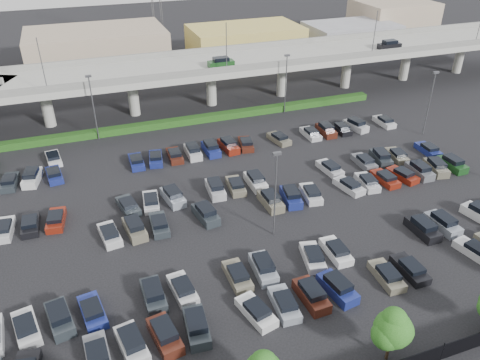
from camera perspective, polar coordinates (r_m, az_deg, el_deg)
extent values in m
plane|color=black|center=(58.82, 0.98, -2.18)|extent=(280.00, 280.00, 0.00)
cube|color=#9B9C93|center=(83.83, -6.98, 13.32)|extent=(150.00, 13.00, 1.10)
cube|color=slate|center=(77.71, -5.89, 12.81)|extent=(150.00, 0.50, 1.00)
cube|color=slate|center=(89.40, -8.02, 15.04)|extent=(150.00, 0.50, 1.00)
cylinder|color=#9B9C93|center=(83.33, -22.48, 8.25)|extent=(1.80, 1.80, 6.70)
cube|color=slate|center=(82.31, -22.91, 10.27)|extent=(2.60, 9.75, 0.50)
cylinder|color=#9B9C93|center=(83.64, -12.88, 9.91)|extent=(1.80, 1.80, 6.70)
cube|color=slate|center=(82.62, -13.14, 11.95)|extent=(2.60, 9.75, 0.50)
cylinder|color=#9B9C93|center=(86.24, -3.53, 11.25)|extent=(1.80, 1.80, 6.70)
cube|color=slate|center=(85.25, -3.60, 13.25)|extent=(2.60, 9.75, 0.50)
cylinder|color=#9B9C93|center=(90.95, 5.13, 12.22)|extent=(1.80, 1.80, 6.70)
cube|color=slate|center=(90.02, 5.23, 14.12)|extent=(2.60, 9.75, 0.50)
cylinder|color=#9B9C93|center=(97.47, 12.84, 12.85)|extent=(1.80, 1.80, 6.70)
cube|color=slate|center=(96.59, 13.06, 14.63)|extent=(2.60, 9.75, 0.50)
cylinder|color=#9B9C93|center=(105.44, 19.50, 13.22)|extent=(1.80, 1.80, 6.70)
cube|color=slate|center=(104.64, 19.81, 14.86)|extent=(2.60, 9.75, 0.50)
cylinder|color=#9B9C93|center=(114.58, 25.18, 13.40)|extent=(1.80, 1.80, 6.70)
cube|color=slate|center=(113.84, 25.54, 14.89)|extent=(2.60, 9.75, 0.50)
cube|color=#19461B|center=(82.25, -2.33, 13.96)|extent=(4.40, 1.82, 1.05)
cube|color=black|center=(82.02, -2.34, 14.51)|extent=(2.60, 1.60, 0.65)
cube|color=black|center=(97.68, 17.74, 15.28)|extent=(4.40, 1.82, 1.05)
cube|color=black|center=(97.49, 17.82, 15.74)|extent=(2.60, 1.60, 0.65)
cylinder|color=#4D4D52|center=(74.89, -22.97, 12.72)|extent=(0.14, 0.14, 8.00)
cylinder|color=#4D4D52|center=(78.47, -1.66, 15.79)|extent=(0.14, 0.14, 8.00)
cylinder|color=#4D4D52|center=(90.97, 16.08, 16.75)|extent=(0.14, 0.14, 8.00)
cylinder|color=#4D4D52|center=(106.49, 27.23, 16.58)|extent=(0.14, 0.14, 8.00)
cube|color=#173810|center=(79.73, -5.46, 7.35)|extent=(66.00, 1.60, 1.10)
cylinder|color=black|center=(42.98, 23.44, -18.63)|extent=(0.10, 0.10, 2.00)
cylinder|color=#332316|center=(41.65, 17.59, -19.16)|extent=(0.26, 0.26, 1.97)
sphere|color=#184A13|center=(39.90, 18.15, -16.89)|extent=(3.07, 3.07, 3.07)
sphere|color=#184A13|center=(40.70, 18.77, -16.99)|extent=(2.41, 2.41, 2.41)
sphere|color=#184A13|center=(39.80, 17.41, -17.58)|extent=(2.41, 2.41, 2.41)
sphere|color=#184A13|center=(39.36, 18.30, -15.89)|extent=(2.08, 2.08, 2.08)
cube|color=#5B5D64|center=(41.91, -16.93, -19.82)|extent=(2.10, 4.51, 0.82)
cube|color=black|center=(41.31, -17.04, -19.46)|extent=(1.74, 2.40, 0.50)
cube|color=silver|center=(41.77, -13.02, -19.05)|extent=(2.55, 4.65, 1.05)
cube|color=black|center=(41.16, -13.16, -18.31)|extent=(2.03, 2.84, 0.65)
cube|color=#4A1E13|center=(41.90, -9.13, -18.30)|extent=(2.51, 4.64, 1.05)
cube|color=black|center=(41.29, -9.22, -17.55)|extent=(2.00, 2.82, 0.65)
cube|color=#272E33|center=(42.21, -5.31, -17.48)|extent=(2.19, 4.54, 1.05)
cube|color=black|center=(41.60, -5.36, -16.73)|extent=(1.82, 2.73, 0.65)
cube|color=white|center=(43.42, 1.98, -15.80)|extent=(2.80, 4.70, 0.82)
cube|color=black|center=(42.84, 2.10, -15.40)|extent=(2.09, 2.61, 0.50)
cube|color=gray|center=(44.23, 5.41, -14.86)|extent=(2.09, 4.51, 0.82)
cube|color=black|center=(43.66, 5.56, -14.45)|extent=(1.74, 2.40, 0.50)
cube|color=#4A1E13|center=(45.12, 8.68, -13.81)|extent=(1.98, 4.47, 1.05)
cube|color=black|center=(44.55, 8.77, -13.05)|extent=(1.70, 2.66, 0.65)
cube|color=navy|center=(46.23, 11.78, -12.86)|extent=(2.46, 4.62, 1.05)
cube|color=black|center=(45.68, 11.89, -12.11)|extent=(1.98, 2.81, 0.65)
cube|color=#686352|center=(48.92, 17.42, -11.12)|extent=(2.06, 4.49, 0.82)
cube|color=black|center=(48.40, 17.67, -10.70)|extent=(1.73, 2.38, 0.50)
cube|color=black|center=(50.39, 19.99, -10.24)|extent=(1.82, 4.40, 0.82)
cube|color=black|center=(49.89, 20.26, -9.82)|extent=(1.60, 2.30, 0.50)
cube|color=silver|center=(55.41, 26.75, -7.81)|extent=(2.63, 4.67, 0.82)
cube|color=black|center=(54.96, 27.04, -7.40)|extent=(2.01, 2.56, 0.50)
cube|color=silver|center=(45.96, -24.57, -16.14)|extent=(2.68, 4.68, 0.82)
cube|color=black|center=(45.39, -24.75, -15.76)|extent=(2.04, 2.58, 0.50)
cube|color=#272E33|center=(45.50, -21.09, -15.55)|extent=(2.62, 4.67, 1.05)
cube|color=black|center=(44.94, -21.28, -14.82)|extent=(2.07, 2.86, 0.65)
cube|color=navy|center=(45.36, -17.52, -15.10)|extent=(2.47, 4.63, 0.82)
cube|color=black|center=(44.79, -17.63, -14.71)|extent=(1.93, 2.52, 0.50)
cube|color=#272E33|center=(45.35, -10.48, -13.73)|extent=(1.89, 4.43, 1.05)
cube|color=black|center=(44.79, -10.58, -12.98)|extent=(1.65, 2.63, 0.65)
cube|color=silver|center=(45.72, -7.01, -13.13)|extent=(2.29, 4.57, 0.82)
cube|color=black|center=(45.14, -6.99, -12.72)|extent=(1.84, 2.46, 0.50)
cube|color=#686352|center=(46.76, -0.33, -11.63)|extent=(1.88, 4.42, 0.82)
cube|color=black|center=(46.20, -0.24, -11.21)|extent=(1.63, 2.32, 0.50)
cube|color=gray|center=(47.44, 2.86, -10.76)|extent=(2.06, 4.49, 1.05)
cube|color=black|center=(46.91, 2.88, -10.00)|extent=(1.74, 2.69, 0.65)
cube|color=silver|center=(49.46, 8.83, -9.31)|extent=(2.71, 4.69, 0.82)
cube|color=black|center=(48.93, 9.00, -8.88)|extent=(2.05, 2.59, 0.50)
cube|color=white|center=(50.62, 11.62, -8.54)|extent=(1.91, 4.44, 0.82)
cube|color=black|center=(50.10, 11.81, -8.12)|extent=(1.65, 2.33, 0.50)
cube|color=black|center=(56.33, 21.36, -5.62)|extent=(1.86, 4.42, 1.05)
cube|color=black|center=(55.87, 21.52, -4.93)|extent=(1.63, 2.62, 0.65)
cube|color=gray|center=(58.01, 23.46, -4.98)|extent=(2.02, 4.48, 1.05)
cube|color=black|center=(57.57, 23.62, -4.31)|extent=(1.72, 2.67, 0.65)
cube|color=silver|center=(53.78, -15.58, -6.49)|extent=(2.41, 4.61, 0.82)
cube|color=black|center=(53.25, -15.65, -6.07)|extent=(1.91, 2.50, 0.50)
cube|color=#686352|center=(53.81, -12.70, -5.87)|extent=(2.35, 4.59, 1.05)
cube|color=black|center=(53.34, -12.80, -5.16)|extent=(1.91, 2.78, 0.65)
cube|color=#272E33|center=(54.12, -9.81, -5.43)|extent=(1.99, 4.47, 0.82)
cube|color=black|center=(53.59, -9.83, -5.01)|extent=(1.69, 2.36, 0.50)
cube|color=#272E33|center=(54.94, -4.20, -4.25)|extent=(2.49, 4.63, 1.05)
cube|color=black|center=(54.48, -4.23, -3.54)|extent=(1.99, 2.82, 0.65)
cube|color=#686352|center=(57.25, 3.75, -2.64)|extent=(1.98, 4.46, 1.05)
cube|color=black|center=(56.81, 3.78, -1.95)|extent=(1.69, 2.66, 0.65)
cube|color=navy|center=(58.26, 6.24, -2.12)|extent=(2.50, 4.63, 1.05)
cube|color=black|center=(57.82, 6.28, -1.44)|extent=(2.00, 2.82, 0.65)
cube|color=silver|center=(59.44, 8.63, -1.72)|extent=(2.48, 4.63, 0.82)
cube|color=black|center=(58.96, 8.76, -1.30)|extent=(1.94, 2.52, 0.50)
cube|color=#BBBBC0|center=(61.98, 13.13, -0.76)|extent=(2.61, 4.66, 0.82)
cube|color=black|center=(61.53, 13.30, -0.35)|extent=(2.01, 2.56, 0.50)
cube|color=#BBBBC0|center=(63.39, 15.24, -0.31)|extent=(2.37, 4.60, 0.82)
cube|color=black|center=(62.95, 15.42, 0.09)|extent=(1.88, 2.49, 0.50)
cube|color=maroon|center=(64.89, 17.26, 0.11)|extent=(2.02, 4.48, 0.82)
cube|color=black|center=(64.46, 17.44, 0.51)|extent=(1.71, 2.37, 0.50)
cube|color=maroon|center=(66.47, 19.18, 0.52)|extent=(2.72, 4.69, 0.82)
cube|color=black|center=(66.05, 19.37, 0.92)|extent=(2.06, 2.59, 0.50)
cube|color=#5B5D64|center=(68.07, 21.03, 1.00)|extent=(1.93, 4.44, 1.05)
cube|color=black|center=(67.70, 21.16, 1.60)|extent=(1.66, 2.64, 0.65)
cube|color=#686352|center=(69.79, 22.77, 1.36)|extent=(2.69, 4.68, 1.05)
cube|color=black|center=(69.43, 22.91, 1.95)|extent=(2.10, 2.87, 0.65)
cube|color=#19461B|center=(71.58, 24.43, 1.71)|extent=(1.94, 4.45, 1.05)
cube|color=black|center=(71.23, 24.57, 2.29)|extent=(1.67, 2.64, 0.65)
cube|color=silver|center=(58.84, -26.79, -5.46)|extent=(2.21, 4.55, 0.82)
cube|color=black|center=(58.34, -26.94, -5.06)|extent=(1.80, 2.44, 0.50)
cube|color=black|center=(58.42, -24.16, -5.03)|extent=(1.95, 4.45, 0.82)
cube|color=black|center=(57.91, -24.29, -4.63)|extent=(1.67, 2.35, 0.50)
cube|color=maroon|center=(58.12, -21.50, -4.58)|extent=(2.40, 4.61, 0.82)
cube|color=black|center=(57.61, -21.61, -4.17)|extent=(1.90, 2.50, 0.50)
cube|color=#272E33|center=(58.00, -13.45, -3.17)|extent=(2.63, 4.67, 0.82)
cube|color=black|center=(57.50, -13.50, -2.75)|extent=(2.01, 2.57, 0.50)
cube|color=#BBBBC0|center=(58.23, -10.79, -2.69)|extent=(2.32, 4.58, 0.82)
cube|color=black|center=(57.72, -10.81, -2.27)|extent=(1.86, 2.47, 0.50)
cube|color=gray|center=(58.51, -8.16, -2.11)|extent=(2.52, 4.64, 1.05)
cube|color=black|center=(58.08, -8.22, -1.43)|extent=(2.01, 2.83, 0.65)
cube|color=#BBBBC0|center=(59.59, -3.01, -1.15)|extent=(2.08, 4.50, 1.05)
cube|color=black|center=(59.17, -3.04, -0.48)|extent=(1.76, 2.69, 0.65)
cube|color=#686352|center=(60.37, -0.52, -0.78)|extent=(2.21, 4.55, 0.82)
cube|color=black|center=(59.89, -0.46, -0.36)|extent=(1.80, 2.44, 0.50)
cube|color=white|center=(61.15, 1.91, -0.23)|extent=(1.84, 4.41, 1.05)
cube|color=black|center=(60.73, 1.92, 0.44)|extent=(1.62, 2.61, 0.65)
cube|color=#BBBBC0|center=(65.60, 10.88, 1.37)|extent=(2.24, 4.56, 0.82)
cube|color=black|center=(65.15, 11.02, 1.77)|extent=(1.82, 2.45, 0.50)
cube|color=#5B5D64|center=(68.36, 14.88, 2.11)|extent=(1.92, 4.44, 0.82)
cube|color=black|center=(67.93, 15.04, 2.50)|extent=(1.66, 2.34, 0.50)
cube|color=#272E33|center=(69.80, 16.78, 2.54)|extent=(2.60, 4.66, 1.05)
cube|color=black|center=(69.44, 16.88, 3.14)|extent=(2.05, 2.85, 0.65)
cube|color=#686352|center=(71.43, 18.57, 2.79)|extent=(2.47, 4.63, 0.82)
cube|color=black|center=(71.02, 18.74, 3.17)|extent=(1.94, 2.52, 0.50)
cube|color=navy|center=(74.78, 21.94, 3.40)|extent=(2.00, 4.47, 0.82)
cube|color=black|center=(74.39, 22.12, 3.76)|extent=(1.70, 2.36, 0.50)
cube|color=#272E33|center=(68.22, -26.23, -0.28)|extent=(2.27, 4.57, 0.82)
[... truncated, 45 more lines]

